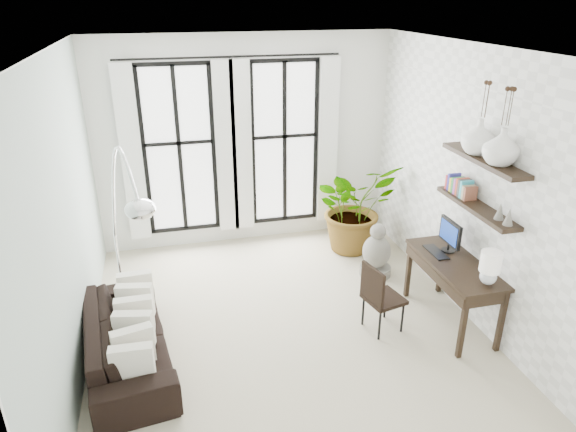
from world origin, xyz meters
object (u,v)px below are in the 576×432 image
object	(u,v)px
sofa	(127,339)
buddha	(376,254)
desk_chair	(379,294)
desk	(456,269)
arc_lamp	(122,191)
plant	(354,207)

from	to	relation	value
sofa	buddha	bearing A→B (deg)	-78.66
desk_chair	buddha	size ratio (longest dim) A/B	1.10
desk	arc_lamp	bearing A→B (deg)	167.38
desk	desk_chair	distance (m)	0.95
sofa	desk	distance (m)	3.78
desk	arc_lamp	distance (m)	3.86
sofa	plant	world-z (taller)	plant
plant	buddha	size ratio (longest dim) A/B	1.77
arc_lamp	buddha	world-z (taller)	arc_lamp
sofa	desk_chair	world-z (taller)	desk_chair
sofa	desk_chair	distance (m)	2.85
plant	desk	xyz separation A→B (m)	(0.43, -2.20, 0.06)
sofa	desk	world-z (taller)	desk
desk	arc_lamp	xyz separation A→B (m)	(-3.64, 0.82, 1.00)
sofa	buddha	world-z (taller)	buddha
sofa	desk_chair	bearing A→B (deg)	-99.37
sofa	plant	size ratio (longest dim) A/B	1.47
sofa	plant	distance (m)	3.89
plant	desk_chair	size ratio (longest dim) A/B	1.61
plant	desk	size ratio (longest dim) A/B	1.00
buddha	desk	bearing A→B (deg)	-72.80
sofa	arc_lamp	world-z (taller)	arc_lamp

